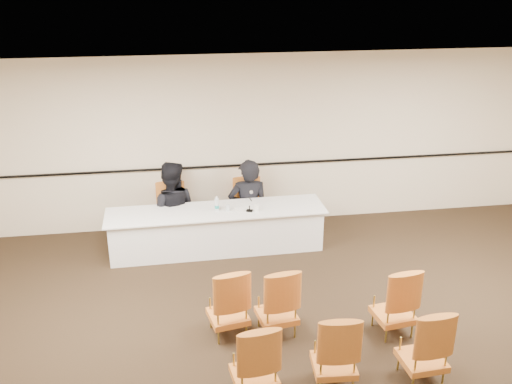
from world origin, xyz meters
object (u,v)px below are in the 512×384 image
Objects in this scene: panelist_main at (248,212)px; water_bottle at (217,204)px; panelist_second at (172,213)px; aud_chair_front_left at (228,301)px; panelist_second_chair at (172,213)px; panelist_main_chair at (248,207)px; aud_chair_back_mid at (335,348)px; coffee_cup at (256,208)px; aud_chair_back_left at (254,359)px; microphone at (249,203)px; aud_chair_back_right at (424,343)px; aud_chair_front_mid at (277,300)px; drinking_glass at (228,208)px; panel_table at (217,230)px; aud_chair_front_right at (395,299)px.

water_bottle is (-0.58, -0.56, 0.44)m from panelist_main.
panelist_second is (-1.30, -0.03, 0.09)m from panelist_main.
aud_chair_front_left is (0.64, -2.81, 0.00)m from panelist_second.
panelist_main_chair is at bearing -0.00° from panelist_second_chair.
panelist_main is 2.02× the size of aud_chair_back_mid.
aud_chair_front_left reaches higher than coffee_cup.
aud_chair_back_left is (0.80, -3.96, 0.00)m from panelist_second_chair.
microphone is 3.66m from aud_chair_back_right.
aud_chair_front_mid is at bearing 90.49° from panelist_main.
panelist_second_chair and aud_chair_front_left have the same top height.
water_bottle is at bearing 169.05° from drinking_glass.
microphone reaches higher than aud_chair_back_right.
panelist_main reaches higher than aud_chair_front_left.
panelist_second_chair is 2.88m from aud_chair_front_left.
aud_chair_front_mid is at bearing 117.62° from aud_chair_back_mid.
panelist_main_chair and aud_chair_front_mid have the same top height.
aud_chair_back_right is (1.46, -3.34, -0.37)m from microphone.
panel_table is 0.81m from panelist_main.
aud_chair_front_right is (1.98, -2.56, -0.34)m from water_bottle.
panel_table is at bearing 167.05° from coffee_cup.
coffee_cup is at bearing 73.66° from aud_chair_back_left.
panelist_main_chair is 3.99× the size of water_bottle.
panelist_main is at bearing 105.02° from aud_chair_back_right.
water_bottle is at bearing -172.99° from microphone.
aud_chair_back_left is (-0.09, -3.39, -0.27)m from drinking_glass.
panelist_main is 0.10m from panelist_main_chair.
aud_chair_front_right reaches higher than coffee_cup.
aud_chair_front_left is at bearing -86.09° from microphone.
aud_chair_front_right is at bearing -50.02° from panelist_second_chair.
drinking_glass is at bearing 81.28° from aud_chair_back_left.
panel_table is 34.89× the size of drinking_glass.
water_bottle is (0.72, -0.53, 0.34)m from panelist_second_chair.
panel_table is 0.88m from panelist_second.
aud_chair_front_right and aud_chair_back_mid have the same top height.
panelist_main_chair is at bearing 100.06° from aud_chair_back_mid.
aud_chair_front_right is (1.99, -2.57, 0.13)m from panel_table.
aud_chair_front_right is 0.88m from aud_chair_back_right.
panelist_main reaches higher than aud_chair_back_right.
panelist_second is at bearing 171.49° from microphone.
panelist_main is at bearing 80.47° from aud_chair_front_mid.
aud_chair_front_right is (1.37, -2.43, -0.28)m from coffee_cup.
panelist_main_chair is at bearing 66.05° from aud_chair_front_left.
panelist_main_chair is at bearing 106.56° from aud_chair_front_right.
water_bottle is 0.25× the size of aud_chair_front_right.
panelist_second is 7.57× the size of water_bottle.
panelist_main is 1.31m from panelist_second.
water_bottle is at bearing -49.19° from panel_table.
aud_chair_back_left is at bearing -93.01° from aud_chair_front_left.
aud_chair_front_mid is at bearing -92.18° from coffee_cup.
aud_chair_back_right is (1.98, -3.46, 0.13)m from panel_table.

